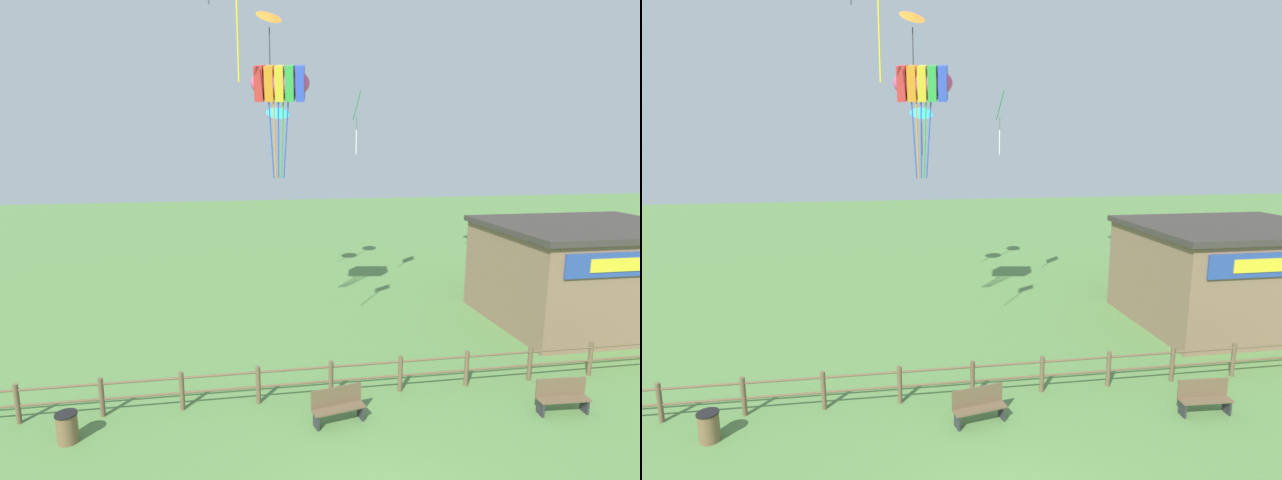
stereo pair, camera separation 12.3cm
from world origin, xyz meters
The scene contains 9 objects.
wooden_fence centered at (0.00, 5.77, 0.66)m, with size 22.12×0.14×1.16m.
seaside_building centered at (12.01, 10.58, 2.15)m, with size 8.05×6.68×4.28m.
park_bench_near_fence centered at (-0.07, 4.37, 0.51)m, with size 1.56×0.71×1.00m.
park_bench_by_building centered at (6.38, 3.80, 0.51)m, with size 1.52×0.49×1.00m.
trash_bin centered at (-7.17, 4.60, 0.41)m, with size 0.56×0.56×0.81m.
kite_rainbow_parafoil centered at (-0.85, 11.99, 9.90)m, with size 2.51×1.84×4.41m.
kite_cyan_delta centered at (-0.51, 17.09, 9.07)m, with size 1.21×1.10×2.41m.
kite_orange_delta centered at (-0.97, 15.73, 13.15)m, with size 1.47×1.38×2.88m.
kite_green_diamond centered at (2.94, 15.01, 9.15)m, with size 0.59×1.02×2.89m.
Camera 1 is at (-2.67, -8.04, 7.63)m, focal length 28.00 mm.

